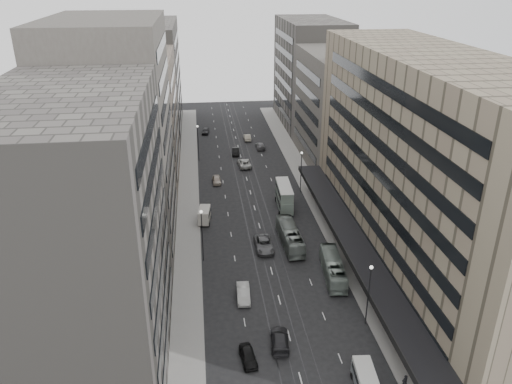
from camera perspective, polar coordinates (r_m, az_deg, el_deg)
name	(u,v)px	position (r m, az deg, el deg)	size (l,w,h in m)	color
ground	(281,304)	(66.37, 2.83, -12.72)	(220.00, 220.00, 0.00)	black
sidewalk_right	(309,186)	(100.52, 6.08, 0.68)	(4.00, 125.00, 0.15)	gray
sidewalk_left	(189,192)	(98.23, -7.72, 0.02)	(4.00, 125.00, 0.15)	gray
department_store	(428,168)	(72.20, 19.05, 2.63)	(19.20, 60.00, 30.00)	gray
building_right_mid	(340,108)	(112.33, 9.53, 9.43)	(15.00, 28.00, 24.00)	#4A4640
building_right_far	(310,73)	(140.26, 6.21, 13.34)	(15.00, 32.00, 28.00)	#5E5A54
building_left_a	(81,245)	(52.16, -19.36, -5.71)	(15.00, 28.00, 30.00)	#5E5A54
building_left_b	(116,140)	(75.83, -15.70, 5.72)	(15.00, 26.00, 34.00)	#4A4640
building_left_c	(137,120)	(102.74, -13.43, 8.03)	(15.00, 28.00, 25.00)	#74655A
building_left_d	(149,79)	(134.38, -12.13, 12.49)	(15.00, 38.00, 28.00)	#5E5A54
lamp_right_near	(369,288)	(61.64, 12.80, -10.67)	(0.44, 0.44, 8.32)	#262628
lamp_right_far	(301,167)	(95.85, 5.19, 2.85)	(0.44, 0.44, 8.32)	#262628
lamp_left_near	(202,230)	(73.01, -6.20, -4.30)	(0.44, 0.44, 8.32)	#262628
lamp_left_far	(198,139)	(112.75, -6.65, 6.06)	(0.44, 0.44, 8.32)	#262628
bus_near	(333,268)	(71.66, 8.79, -8.55)	(2.41, 10.32, 2.87)	gray
bus_far	(290,236)	(78.66, 3.90, -5.05)	(2.56, 10.95, 3.05)	gray
double_decker	(284,196)	(90.08, 3.24, -0.44)	(2.82, 8.33, 4.51)	slate
vw_microbus	(365,379)	(55.67, 12.37, -20.15)	(2.42, 4.73, 2.47)	slate
panel_van	(204,215)	(85.70, -5.93, -2.63)	(2.43, 4.28, 2.57)	#BBB6A8
sedan_0	(248,356)	(57.97, -0.90, -18.26)	(1.60, 3.97, 1.35)	black
sedan_1	(243,293)	(66.95, -1.46, -11.50)	(1.65, 4.74, 1.56)	#B5B5B1
sedan_2	(264,244)	(77.66, 0.92, -6.01)	(2.69, 5.83, 1.62)	#5C5C5F
sedan_3	(280,340)	(59.97, 2.73, -16.49)	(2.07, 5.10, 1.48)	black
sedan_4	(217,180)	(101.62, -4.52, 1.40)	(1.69, 4.21, 1.43)	#B6A797
sedan_5	(236,151)	(117.55, -2.35, 4.66)	(1.57, 4.51, 1.49)	black
sedan_6	(244,163)	(110.06, -1.33, 3.32)	(2.58, 5.60, 1.56)	beige
sedan_7	(260,146)	(121.41, 0.50, 5.31)	(2.00, 4.92, 1.43)	slate
sedan_8	(206,131)	(133.67, -5.78, 6.96)	(1.71, 4.25, 1.45)	#29292B
sedan_9	(247,137)	(127.78, -1.01, 6.28)	(1.57, 4.50, 1.48)	#AFA691
pedestrian	(405,383)	(56.63, 16.62, -20.15)	(0.70, 0.46, 1.93)	black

